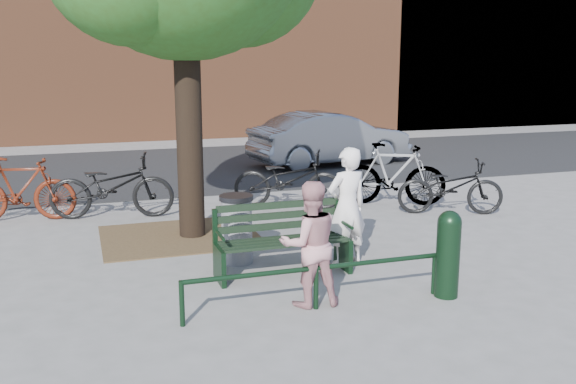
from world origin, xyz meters
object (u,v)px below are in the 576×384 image
object	(u,v)px
litter_bin	(237,229)
parked_car	(330,138)
person_left	(347,207)
park_bench	(281,238)
person_right	(310,244)
bollard	(448,251)
bicycle_c	(288,180)

from	to	relation	value
litter_bin	parked_car	xyz separation A→B (m)	(4.23, 7.10, 0.21)
person_left	park_bench	bearing A→B (deg)	-4.90
litter_bin	park_bench	bearing A→B (deg)	-54.05
park_bench	litter_bin	distance (m)	0.76
park_bench	person_right	bearing A→B (deg)	-91.16
person_right	person_left	bearing A→B (deg)	-126.07
parked_car	litter_bin	bearing A→B (deg)	140.45
bollard	parked_car	world-z (taller)	parked_car
person_right	parked_car	world-z (taller)	person_right
person_right	bollard	distance (m)	1.65
park_bench	parked_car	size ratio (longest dim) A/B	0.42
litter_bin	bicycle_c	distance (m)	3.31
person_right	bollard	world-z (taller)	person_right
person_right	litter_bin	world-z (taller)	person_right
person_left	person_right	xyz separation A→B (m)	(-0.97, -1.20, -0.09)
park_bench	person_right	world-z (taller)	person_right
bollard	bicycle_c	xyz separation A→B (m)	(-0.36, 4.86, -0.02)
bollard	litter_bin	world-z (taller)	bollard
litter_bin	bicycle_c	bearing A→B (deg)	59.50
bicycle_c	litter_bin	bearing A→B (deg)	174.80
parked_car	bicycle_c	bearing A→B (deg)	140.28
bicycle_c	parked_car	xyz separation A→B (m)	(2.55, 4.25, 0.15)
person_right	litter_bin	size ratio (longest dim) A/B	1.52
person_left	person_right	world-z (taller)	person_left
park_bench	bicycle_c	bearing A→B (deg)	70.35
bicycle_c	parked_car	world-z (taller)	parked_car
person_right	parked_car	bearing A→B (deg)	-110.33
person_left	parked_car	world-z (taller)	person_left
person_right	bollard	size ratio (longest dim) A/B	1.38
bollard	bicycle_c	world-z (taller)	bicycle_c
park_bench	parked_car	bearing A→B (deg)	63.87
person_left	bicycle_c	bearing A→B (deg)	-104.02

